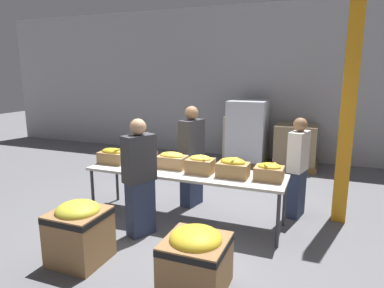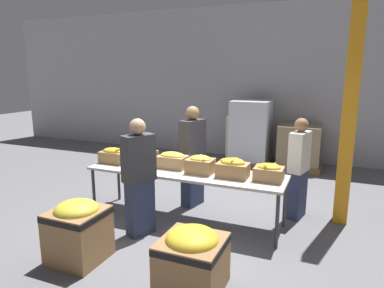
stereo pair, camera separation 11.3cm
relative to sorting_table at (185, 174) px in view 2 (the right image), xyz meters
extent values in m
plane|color=slate|center=(0.00, 0.00, -0.75)|extent=(30.00, 30.00, 0.00)
cube|color=#A8A8AD|center=(0.00, 4.48, 1.25)|extent=(16.00, 0.08, 4.00)
cube|color=beige|center=(0.00, 0.00, 0.03)|extent=(3.06, 0.82, 0.04)
cylinder|color=#38383D|center=(-1.47, -0.35, -0.37)|extent=(0.05, 0.05, 0.76)
cylinder|color=#38383D|center=(1.47, -0.35, -0.37)|extent=(0.05, 0.05, 0.76)
cylinder|color=#38383D|center=(-1.47, 0.35, -0.37)|extent=(0.05, 0.05, 0.76)
cylinder|color=#38383D|center=(1.47, 0.35, -0.37)|extent=(0.05, 0.05, 0.76)
cube|color=#A37A4C|center=(-1.29, -0.02, 0.14)|extent=(0.45, 0.26, 0.19)
ellipsoid|color=gold|center=(-1.29, -0.02, 0.25)|extent=(0.38, 0.22, 0.12)
ellipsoid|color=gold|center=(-1.16, -0.05, 0.30)|extent=(0.09, 0.16, 0.04)
ellipsoid|color=gold|center=(-1.34, 0.01, 0.27)|extent=(0.21, 0.13, 0.06)
ellipsoid|color=gold|center=(-1.35, 0.00, 0.28)|extent=(0.19, 0.14, 0.04)
cube|color=olive|center=(-0.78, 0.09, 0.16)|extent=(0.41, 0.33, 0.22)
ellipsoid|color=gold|center=(-0.78, 0.09, 0.28)|extent=(0.35, 0.29, 0.10)
ellipsoid|color=gold|center=(-0.87, 0.03, 0.30)|extent=(0.20, 0.05, 0.05)
ellipsoid|color=gold|center=(-0.83, 0.10, 0.30)|extent=(0.06, 0.22, 0.04)
cube|color=tan|center=(-0.25, 0.08, 0.15)|extent=(0.45, 0.29, 0.20)
ellipsoid|color=yellow|center=(-0.25, 0.08, 0.25)|extent=(0.40, 0.24, 0.11)
ellipsoid|color=yellow|center=(-0.32, 0.06, 0.27)|extent=(0.18, 0.14, 0.05)
ellipsoid|color=yellow|center=(-0.16, 0.12, 0.27)|extent=(0.16, 0.08, 0.05)
cube|color=#A37A4C|center=(0.26, -0.01, 0.16)|extent=(0.39, 0.31, 0.22)
ellipsoid|color=yellow|center=(0.26, -0.01, 0.27)|extent=(0.33, 0.25, 0.10)
ellipsoid|color=yellow|center=(0.34, -0.08, 0.30)|extent=(0.09, 0.17, 0.04)
ellipsoid|color=yellow|center=(0.27, 0.05, 0.29)|extent=(0.16, 0.19, 0.05)
cube|color=#A37A4C|center=(0.77, -0.03, 0.15)|extent=(0.45, 0.29, 0.21)
ellipsoid|color=gold|center=(0.77, -0.03, 0.27)|extent=(0.35, 0.24, 0.13)
ellipsoid|color=gold|center=(0.79, -0.08, 0.32)|extent=(0.09, 0.15, 0.04)
ellipsoid|color=gold|center=(0.75, 0.06, 0.30)|extent=(0.15, 0.16, 0.05)
ellipsoid|color=gold|center=(0.65, 0.00, 0.30)|extent=(0.18, 0.20, 0.06)
cube|color=#A37A4C|center=(1.27, 0.03, 0.14)|extent=(0.40, 0.32, 0.19)
ellipsoid|color=gold|center=(1.27, 0.03, 0.24)|extent=(0.32, 0.25, 0.10)
ellipsoid|color=gold|center=(1.35, 0.07, 0.27)|extent=(0.09, 0.17, 0.04)
ellipsoid|color=gold|center=(1.23, -0.06, 0.28)|extent=(0.10, 0.15, 0.05)
ellipsoid|color=gold|center=(1.29, 0.00, 0.27)|extent=(0.15, 0.21, 0.06)
cube|color=#2D3856|center=(-0.14, 0.64, -0.34)|extent=(0.31, 0.44, 0.82)
cube|color=#333338|center=(-0.14, 0.64, 0.41)|extent=(0.34, 0.51, 0.68)
sphere|color=#896042|center=(-0.14, 0.64, 0.86)|extent=(0.23, 0.23, 0.23)
cube|color=#2D3856|center=(-0.40, -0.67, -0.36)|extent=(0.35, 0.43, 0.79)
cube|color=#333338|center=(-0.40, -0.67, 0.37)|extent=(0.40, 0.50, 0.66)
sphere|color=tan|center=(-0.40, -0.67, 0.81)|extent=(0.22, 0.22, 0.22)
cube|color=#2D3856|center=(1.60, 0.80, -0.37)|extent=(0.29, 0.40, 0.76)
cube|color=silver|center=(1.60, 0.80, 0.32)|extent=(0.32, 0.47, 0.63)
sphere|color=#896042|center=(1.60, 0.80, 0.74)|extent=(0.21, 0.21, 0.21)
cube|color=olive|center=(-0.73, -1.57, -0.43)|extent=(0.62, 0.62, 0.65)
cube|color=black|center=(-0.73, -1.57, -0.16)|extent=(0.62, 0.62, 0.07)
ellipsoid|color=gold|center=(-0.73, -1.57, -0.09)|extent=(0.53, 0.53, 0.22)
cube|color=olive|center=(0.78, -1.57, -0.47)|extent=(0.66, 0.66, 0.57)
cube|color=black|center=(0.78, -1.57, -0.24)|extent=(0.66, 0.66, 0.07)
ellipsoid|color=gold|center=(0.78, -1.57, -0.17)|extent=(0.56, 0.56, 0.23)
cube|color=orange|center=(2.25, 0.90, 1.25)|extent=(0.20, 0.20, 4.00)
cube|color=olive|center=(0.11, 3.68, -0.69)|extent=(1.00, 1.00, 0.13)
cube|color=#A39984|center=(0.11, 3.68, -0.07)|extent=(0.92, 0.92, 1.10)
cube|color=olive|center=(1.33, 3.84, -0.69)|extent=(1.04, 1.04, 0.13)
cube|color=#897556|center=(1.33, 3.84, -0.16)|extent=(0.96, 0.96, 0.92)
cube|color=olive|center=(0.16, 3.68, -0.69)|extent=(0.99, 0.99, 0.13)
cube|color=silver|center=(0.16, 3.68, 0.11)|extent=(0.91, 0.91, 1.48)
camera|label=1|loc=(1.95, -4.65, 1.53)|focal=32.00mm
camera|label=2|loc=(2.05, -4.61, 1.53)|focal=32.00mm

